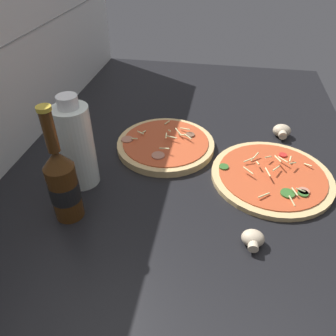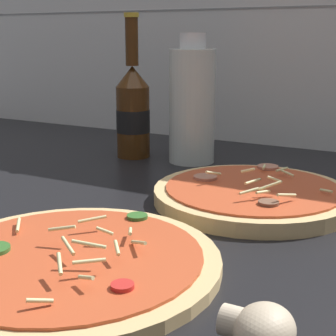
{
  "view_description": "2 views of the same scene",
  "coord_description": "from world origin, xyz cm",
  "px_view_note": "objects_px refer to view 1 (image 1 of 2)",
  "views": [
    {
      "loc": [
        -62.78,
        -6.99,
        54.32
      ],
      "look_at": [
        -1.58,
        3.95,
        6.32
      ],
      "focal_mm": 35.0,
      "sensor_mm": 36.0,
      "label": 1
    },
    {
      "loc": [
        34.03,
        -57.22,
        24.58
      ],
      "look_at": [
        -0.66,
        6.88,
        5.83
      ],
      "focal_mm": 55.0,
      "sensor_mm": 36.0,
      "label": 2
    }
  ],
  "objects_px": {
    "mushroom_left": "(282,131)",
    "mushroom_right": "(253,239)",
    "pizza_near": "(272,176)",
    "pizza_far": "(166,145)",
    "beer_bottle": "(63,183)",
    "oil_bottle": "(76,145)"
  },
  "relations": [
    {
      "from": "pizza_far",
      "to": "oil_bottle",
      "type": "height_order",
      "value": "oil_bottle"
    },
    {
      "from": "pizza_far",
      "to": "beer_bottle",
      "type": "distance_m",
      "value": 0.34
    },
    {
      "from": "pizza_near",
      "to": "mushroom_right",
      "type": "xyz_separation_m",
      "value": [
        -0.22,
        0.05,
        0.01
      ]
    },
    {
      "from": "oil_bottle",
      "to": "mushroom_right",
      "type": "relative_size",
      "value": 4.74
    },
    {
      "from": "pizza_far",
      "to": "mushroom_left",
      "type": "bearing_deg",
      "value": -69.79
    },
    {
      "from": "pizza_far",
      "to": "mushroom_right",
      "type": "xyz_separation_m",
      "value": [
        -0.31,
        -0.23,
        0.0
      ]
    },
    {
      "from": "oil_bottle",
      "to": "mushroom_left",
      "type": "bearing_deg",
      "value": -59.24
    },
    {
      "from": "mushroom_left",
      "to": "mushroom_right",
      "type": "xyz_separation_m",
      "value": [
        -0.43,
        0.09,
        -0.0
      ]
    },
    {
      "from": "mushroom_left",
      "to": "beer_bottle",
      "type": "bearing_deg",
      "value": 130.35
    },
    {
      "from": "pizza_far",
      "to": "mushroom_left",
      "type": "relative_size",
      "value": 4.95
    },
    {
      "from": "pizza_near",
      "to": "mushroom_left",
      "type": "bearing_deg",
      "value": -11.44
    },
    {
      "from": "oil_bottle",
      "to": "mushroom_right",
      "type": "bearing_deg",
      "value": -107.7
    },
    {
      "from": "beer_bottle",
      "to": "pizza_near",
      "type": "bearing_deg",
      "value": -65.27
    },
    {
      "from": "beer_bottle",
      "to": "mushroom_left",
      "type": "xyz_separation_m",
      "value": [
        0.41,
        -0.48,
        -0.07
      ]
    },
    {
      "from": "mushroom_left",
      "to": "oil_bottle",
      "type": "bearing_deg",
      "value": 120.76
    },
    {
      "from": "beer_bottle",
      "to": "oil_bottle",
      "type": "bearing_deg",
      "value": 7.77
    },
    {
      "from": "pizza_near",
      "to": "mushroom_left",
      "type": "distance_m",
      "value": 0.21
    },
    {
      "from": "pizza_far",
      "to": "beer_bottle",
      "type": "relative_size",
      "value": 1.04
    },
    {
      "from": "mushroom_left",
      "to": "pizza_near",
      "type": "bearing_deg",
      "value": 168.56
    },
    {
      "from": "pizza_near",
      "to": "oil_bottle",
      "type": "distance_m",
      "value": 0.48
    },
    {
      "from": "pizza_near",
      "to": "pizza_far",
      "type": "height_order",
      "value": "pizza_far"
    },
    {
      "from": "pizza_near",
      "to": "mushroom_right",
      "type": "relative_size",
      "value": 6.21
    }
  ]
}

